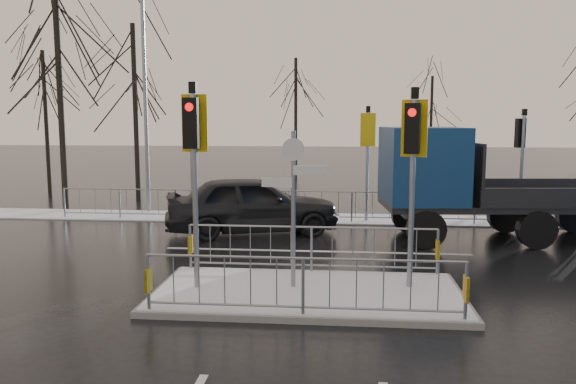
# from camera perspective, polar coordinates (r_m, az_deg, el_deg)

# --- Properties ---
(ground) EXTENTS (120.00, 120.00, 0.00)m
(ground) POSITION_cam_1_polar(r_m,az_deg,el_deg) (11.15, 2.01, -10.60)
(ground) COLOR black
(ground) RESTS_ON ground
(snow_verge) EXTENTS (30.00, 2.00, 0.04)m
(snow_verge) POSITION_cam_1_polar(r_m,az_deg,el_deg) (19.50, 3.49, -2.70)
(snow_verge) COLOR white
(snow_verge) RESTS_ON ground
(lane_markings) EXTENTS (8.00, 11.38, 0.01)m
(lane_markings) POSITION_cam_1_polar(r_m,az_deg,el_deg) (10.83, 1.90, -11.13)
(lane_markings) COLOR silver
(lane_markings) RESTS_ON ground
(traffic_island) EXTENTS (6.00, 3.04, 4.15)m
(traffic_island) POSITION_cam_1_polar(r_m,az_deg,el_deg) (11.05, 1.96, -8.65)
(traffic_island) COLOR slate
(traffic_island) RESTS_ON ground
(far_kerb_fixtures) EXTENTS (18.00, 0.65, 3.83)m
(far_kerb_fixtures) POSITION_cam_1_polar(r_m,az_deg,el_deg) (18.84, 4.36, 0.01)
(far_kerb_fixtures) COLOR gray
(far_kerb_fixtures) RESTS_ON ground
(car_far_lane) EXTENTS (5.57, 3.46, 1.77)m
(car_far_lane) POSITION_cam_1_polar(r_m,az_deg,el_deg) (17.00, -3.64, -1.25)
(car_far_lane) COLOR black
(car_far_lane) RESTS_ON ground
(flatbed_truck) EXTENTS (7.13, 3.14, 3.21)m
(flatbed_truck) POSITION_cam_1_polar(r_m,az_deg,el_deg) (16.59, 16.77, 1.10)
(flatbed_truck) COLOR black
(flatbed_truck) RESTS_ON ground
(tree_near_a) EXTENTS (4.75, 4.75, 8.97)m
(tree_near_a) POSITION_cam_1_polar(r_m,az_deg,el_deg) (24.42, -22.35, 13.16)
(tree_near_a) COLOR black
(tree_near_a) RESTS_ON ground
(tree_near_b) EXTENTS (4.00, 4.00, 7.55)m
(tree_near_b) POSITION_cam_1_polar(r_m,az_deg,el_deg) (24.69, -15.35, 11.13)
(tree_near_b) COLOR black
(tree_near_b) RESTS_ON ground
(tree_near_c) EXTENTS (3.50, 3.50, 6.61)m
(tree_near_c) POSITION_cam_1_polar(r_m,az_deg,el_deg) (27.44, -23.49, 9.04)
(tree_near_c) COLOR black
(tree_near_c) RESTS_ON ground
(tree_far_a) EXTENTS (3.75, 3.75, 7.08)m
(tree_far_a) POSITION_cam_1_polar(r_m,az_deg,el_deg) (32.72, 0.79, 9.86)
(tree_far_a) COLOR black
(tree_far_a) RESTS_ON ground
(tree_far_b) EXTENTS (3.25, 3.25, 6.14)m
(tree_far_b) POSITION_cam_1_polar(r_m,az_deg,el_deg) (35.01, 14.38, 8.42)
(tree_far_b) COLOR black
(tree_far_b) RESTS_ON ground
(street_lamp_left) EXTENTS (1.25, 0.18, 8.20)m
(street_lamp_left) POSITION_cam_1_polar(r_m,az_deg,el_deg) (21.31, -14.15, 10.03)
(street_lamp_left) COLOR gray
(street_lamp_left) RESTS_ON ground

